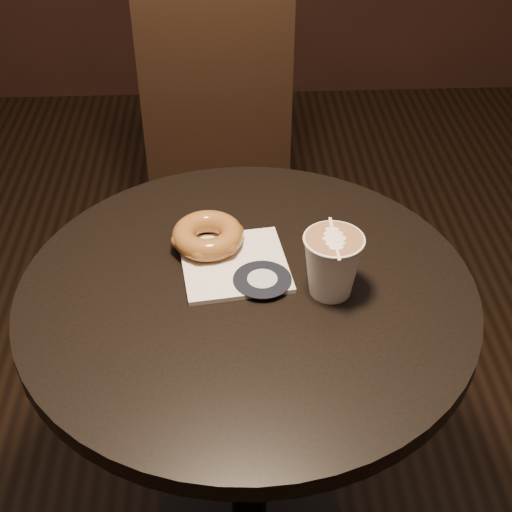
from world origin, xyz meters
The scene contains 5 objects.
cafe_table centered at (0.00, 0.00, 0.55)m, with size 0.70×0.70×0.75m.
chair centered at (-0.04, 0.73, 0.53)m, with size 0.39×0.39×0.95m.
pastry_bag centered at (-0.02, 0.05, 0.75)m, with size 0.16×0.16×0.01m, color white.
doughnut centered at (-0.06, 0.10, 0.78)m, with size 0.12×0.12×0.04m, color brown.
latte_cup centered at (0.12, -0.02, 0.80)m, with size 0.09×0.09×0.10m, color white, non-canonical shape.
Camera 1 is at (-0.02, -0.82, 1.46)m, focal length 50.00 mm.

